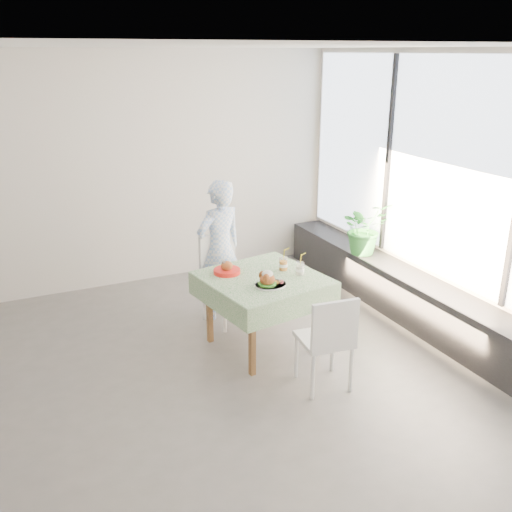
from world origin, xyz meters
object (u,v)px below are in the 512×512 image
chair_near (324,358)px  chair_far (228,295)px  juice_cup_orange (283,264)px  cafe_table (263,304)px  potted_plant (364,228)px  main_dish (269,281)px  diner (219,250)px

chair_near → chair_far: bearing=99.4°
chair_far → juice_cup_orange: juice_cup_orange is taller
cafe_table → potted_plant: 1.85m
chair_far → main_dish: bearing=-88.0°
juice_cup_orange → main_dish: bearing=-135.3°
diner → main_dish: (0.06, -1.07, 0.03)m
main_dish → diner: bearing=93.1°
cafe_table → diner: (-0.11, 0.84, 0.30)m
cafe_table → diner: size_ratio=0.78×
cafe_table → potted_plant: (1.67, 0.72, 0.35)m
diner → main_dish: diner is taller
chair_far → chair_near: 1.57m
main_dish → chair_far: bearing=92.0°
chair_near → juice_cup_orange: bearing=84.8°
cafe_table → chair_far: size_ratio=1.26×
cafe_table → chair_near: bearing=-78.7°
cafe_table → chair_far: bearing=96.9°
diner → potted_plant: bearing=161.1°
chair_near → juice_cup_orange: size_ratio=3.43×
main_dish → potted_plant: 1.96m
chair_far → diner: (-0.03, 0.15, 0.47)m
chair_near → juice_cup_orange: (0.08, 0.93, 0.53)m
juice_cup_orange → potted_plant: size_ratio=0.41×
potted_plant → cafe_table: bearing=-156.8°
juice_cup_orange → chair_far: bearing=119.1°
cafe_table → juice_cup_orange: juice_cup_orange is taller
potted_plant → chair_far: bearing=-179.0°
main_dish → juice_cup_orange: size_ratio=1.20×
diner → chair_far: bearing=84.9°
cafe_table → main_dish: main_dish is taller
potted_plant → juice_cup_orange: bearing=-155.6°
cafe_table → juice_cup_orange: bearing=16.3°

